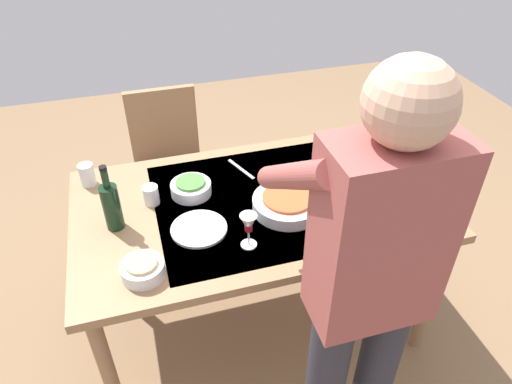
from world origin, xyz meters
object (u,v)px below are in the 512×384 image
(chair_near, at_px, (168,157))
(wine_bottle, at_px, (111,205))
(water_cup_near_left, at_px, (328,166))
(water_cup_near_right, at_px, (87,175))
(serving_bowl_pasta, at_px, (287,203))
(person_server, at_px, (367,285))
(wine_glass_right, at_px, (249,225))
(side_bowl_salad, at_px, (191,187))
(dinner_plate_near, at_px, (199,229))
(wine_glass_left, at_px, (434,211))
(side_bowl_bread, at_px, (143,269))
(water_cup_far_left, at_px, (151,195))
(dining_table, at_px, (256,214))

(chair_near, height_order, wine_bottle, wine_bottle)
(water_cup_near_left, xyz_separation_m, water_cup_near_right, (1.08, -0.24, 0.00))
(wine_bottle, distance_m, serving_bowl_pasta, 0.72)
(person_server, bearing_deg, serving_bowl_pasta, -87.88)
(wine_glass_right, relative_size, serving_bowl_pasta, 0.50)
(side_bowl_salad, bearing_deg, serving_bowl_pasta, 149.18)
(wine_bottle, bearing_deg, dinner_plate_near, 159.79)
(wine_bottle, height_order, wine_glass_left, wine_bottle)
(chair_near, height_order, dinner_plate_near, chair_near)
(wine_glass_left, height_order, water_cup_near_right, wine_glass_left)
(person_server, xyz_separation_m, water_cup_near_left, (-0.24, -0.82, -0.14))
(wine_glass_right, height_order, side_bowl_bread, wine_glass_right)
(wine_glass_left, bearing_deg, water_cup_near_right, -28.73)
(dinner_plate_near, bearing_deg, person_server, 124.08)
(water_cup_far_left, height_order, side_bowl_bread, water_cup_far_left)
(wine_bottle, height_order, side_bowl_bread, wine_bottle)
(wine_glass_left, bearing_deg, side_bowl_bread, -4.07)
(dining_table, bearing_deg, wine_glass_left, 148.01)
(person_server, distance_m, side_bowl_salad, 0.96)
(water_cup_near_left, bearing_deg, wine_glass_right, 36.34)
(water_cup_far_left, relative_size, side_bowl_bread, 0.54)
(wine_glass_right, xyz_separation_m, side_bowl_salad, (0.16, -0.39, -0.07))
(person_server, bearing_deg, water_cup_far_left, -55.62)
(water_cup_near_right, bearing_deg, water_cup_far_left, 139.76)
(chair_near, xyz_separation_m, water_cup_far_left, (0.15, 0.73, 0.28))
(dining_table, xyz_separation_m, wine_bottle, (0.60, -0.00, 0.19))
(side_bowl_bread, bearing_deg, serving_bowl_pasta, -161.15)
(person_server, distance_m, dinner_plate_near, 0.76)
(side_bowl_salad, xyz_separation_m, side_bowl_bread, (0.25, 0.44, 0.00))
(water_cup_near_left, relative_size, side_bowl_bread, 0.64)
(person_server, bearing_deg, wine_glass_left, -144.59)
(wine_glass_right, height_order, dinner_plate_near, wine_glass_right)
(water_cup_far_left, bearing_deg, wine_glass_right, 131.58)
(wine_glass_left, xyz_separation_m, water_cup_far_left, (1.06, -0.50, -0.06))
(dining_table, xyz_separation_m, water_cup_near_left, (-0.38, -0.10, 0.13))
(water_cup_near_right, xyz_separation_m, serving_bowl_pasta, (-0.81, 0.43, -0.02))
(water_cup_far_left, bearing_deg, chair_near, -101.26)
(person_server, bearing_deg, dining_table, -79.30)
(serving_bowl_pasta, height_order, side_bowl_salad, same)
(wine_glass_left, distance_m, water_cup_far_left, 1.17)
(chair_near, relative_size, water_cup_near_right, 8.60)
(person_server, distance_m, water_cup_near_left, 0.87)
(wine_glass_right, height_order, water_cup_far_left, wine_glass_right)
(water_cup_near_right, bearing_deg, chair_near, -128.57)
(wine_glass_left, relative_size, side_bowl_bread, 0.94)
(person_server, height_order, serving_bowl_pasta, person_server)
(chair_near, height_order, wine_glass_left, wine_glass_left)
(water_cup_near_left, height_order, side_bowl_salad, water_cup_near_left)
(person_server, distance_m, wine_bottle, 1.04)
(water_cup_far_left, height_order, serving_bowl_pasta, water_cup_far_left)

